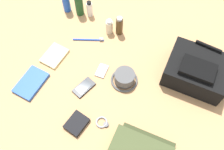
% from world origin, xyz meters
% --- Properties ---
extents(ground_plane, '(2.64, 2.02, 0.02)m').
position_xyz_m(ground_plane, '(0.00, 0.00, -0.01)').
color(ground_plane, tan).
rests_on(ground_plane, ground).
extents(backpack, '(0.34, 0.28, 0.16)m').
position_xyz_m(backpack, '(0.39, 0.23, 0.07)').
color(backpack, black).
rests_on(backpack, ground_plane).
extents(bucket_hat, '(0.15, 0.15, 0.07)m').
position_xyz_m(bucket_hat, '(0.07, 0.02, 0.03)').
color(bucket_hat, '#575757').
rests_on(bucket_hat, ground_plane).
extents(deodorant_spray, '(0.05, 0.05, 0.16)m').
position_xyz_m(deodorant_spray, '(-0.50, 0.30, 0.07)').
color(deodorant_spray, blue).
rests_on(deodorant_spray, ground_plane).
extents(shampoo_bottle, '(0.05, 0.05, 0.16)m').
position_xyz_m(shampoo_bottle, '(-0.42, 0.32, 0.08)').
color(shampoo_bottle, '#19471E').
rests_on(shampoo_bottle, ground_plane).
extents(toothpaste_tube, '(0.04, 0.04, 0.11)m').
position_xyz_m(toothpaste_tube, '(-0.35, 0.34, 0.05)').
color(toothpaste_tube, white).
rests_on(toothpaste_tube, ground_plane).
extents(lotion_bottle, '(0.04, 0.04, 0.10)m').
position_xyz_m(lotion_bottle, '(-0.18, 0.28, 0.05)').
color(lotion_bottle, beige).
rests_on(lotion_bottle, ground_plane).
extents(cologne_bottle, '(0.04, 0.04, 0.13)m').
position_xyz_m(cologne_bottle, '(-0.12, 0.30, 0.06)').
color(cologne_bottle, '#473319').
rests_on(cologne_bottle, ground_plane).
extents(paperback_novel, '(0.12, 0.19, 0.02)m').
position_xyz_m(paperback_novel, '(-0.37, -0.25, 0.01)').
color(paperback_novel, blue).
rests_on(paperback_novel, ground_plane).
extents(cell_phone, '(0.09, 0.13, 0.01)m').
position_xyz_m(cell_phone, '(-0.11, -0.13, 0.01)').
color(cell_phone, black).
rests_on(cell_phone, ground_plane).
extents(media_player, '(0.06, 0.09, 0.01)m').
position_xyz_m(media_player, '(-0.07, 0.01, 0.01)').
color(media_player, '#B7B7BC').
rests_on(media_player, ground_plane).
extents(wristwatch, '(0.07, 0.06, 0.01)m').
position_xyz_m(wristwatch, '(0.08, -0.25, 0.01)').
color(wristwatch, '#99999E').
rests_on(wristwatch, ground_plane).
extents(toothbrush, '(0.17, 0.10, 0.02)m').
position_xyz_m(toothbrush, '(-0.25, 0.17, 0.01)').
color(toothbrush, blue).
rests_on(toothbrush, ground_plane).
extents(wallet, '(0.10, 0.12, 0.02)m').
position_xyz_m(wallet, '(-0.03, -0.32, 0.01)').
color(wallet, black).
rests_on(wallet, ground_plane).
extents(notepad, '(0.11, 0.15, 0.02)m').
position_xyz_m(notepad, '(-0.37, -0.04, 0.01)').
color(notepad, beige).
rests_on(notepad, ground_plane).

